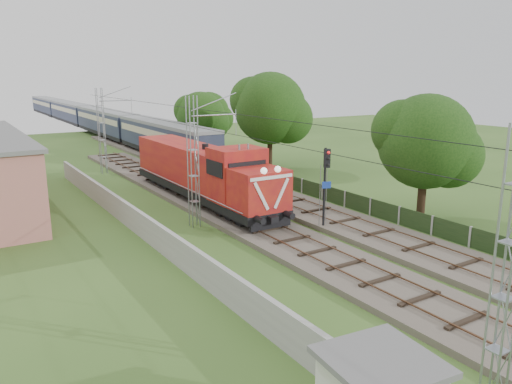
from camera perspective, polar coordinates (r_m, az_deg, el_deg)
ground at (r=23.57m, az=12.77°, el=-10.04°), size 140.00×140.00×0.00m
track_main at (r=28.51m, az=2.84°, el=-5.16°), size 4.20×70.00×0.45m
track_side at (r=41.68m, az=-1.76°, el=0.80°), size 4.20×80.00×0.45m
catenary at (r=30.35m, az=-7.11°, el=3.42°), size 3.31×70.00×8.00m
boundary_wall at (r=29.82m, az=-13.13°, el=-3.53°), size 0.25×40.00×1.50m
fence at (r=30.94m, az=19.50°, el=-3.63°), size 0.12×32.00×1.20m
locomotive at (r=36.24m, az=-6.11°, el=2.33°), size 3.18×18.19×4.62m
coach_rake at (r=88.40m, az=-18.80°, el=8.27°), size 3.03×90.27×3.50m
signal_post at (r=29.70m, az=7.99°, el=2.00°), size 0.54×0.43×5.02m
tree_a at (r=33.06m, az=18.94°, el=5.35°), size 6.24×5.94×8.09m
tree_b at (r=49.02m, az=1.72°, el=9.45°), size 7.31×6.96×9.48m
tree_c at (r=56.77m, az=-6.27°, el=8.56°), size 5.68×5.41×7.36m
tree_d at (r=63.44m, az=-5.38°, el=8.93°), size 5.48×5.22×7.10m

